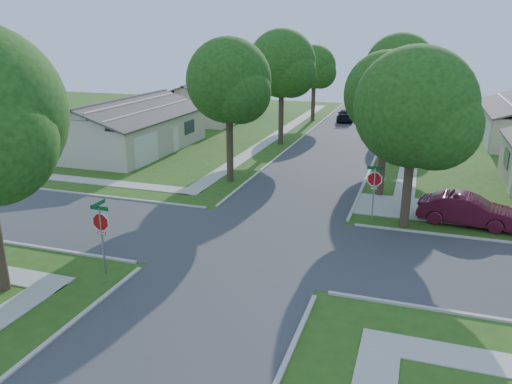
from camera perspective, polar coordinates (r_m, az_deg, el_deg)
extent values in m
plane|color=#274B14|center=(22.74, -0.08, -5.83)|extent=(100.00, 100.00, 0.00)
cube|color=#333335|center=(22.73, -0.08, -5.82)|extent=(7.00, 100.00, 0.02)
cube|color=#9E9B91|center=(46.68, 17.48, 5.62)|extent=(1.20, 40.00, 0.04)
cube|color=#9E9B91|center=(48.37, 2.83, 6.80)|extent=(1.20, 40.00, 0.04)
cube|color=#9E9B91|center=(28.39, 20.00, -2.03)|extent=(8.80, 3.60, 0.05)
cube|color=gray|center=(20.36, -17.14, -5.41)|extent=(0.06, 0.06, 2.70)
cylinder|color=white|center=(20.07, -17.34, -3.31)|extent=(1.05, 0.02, 1.05)
cylinder|color=#B30C11|center=(20.07, -17.34, -3.31)|extent=(0.90, 0.03, 0.90)
cube|color=#B30C11|center=(20.24, -17.22, -4.55)|extent=(0.34, 0.03, 0.12)
cube|color=white|center=(20.24, -17.22, -4.55)|extent=(0.30, 0.03, 0.08)
cube|color=#0C5426|center=(19.89, -17.49, -1.77)|extent=(0.80, 0.02, 0.16)
cube|color=#0C5426|center=(19.83, -17.53, -1.28)|extent=(0.02, 0.80, 0.16)
cube|color=gray|center=(25.74, 13.27, -0.28)|extent=(0.06, 0.06, 2.70)
cylinder|color=white|center=(25.51, 13.40, 1.43)|extent=(1.05, 0.02, 1.05)
cylinder|color=#B30C11|center=(25.51, 13.40, 1.43)|extent=(0.90, 0.03, 0.90)
cube|color=#B30C11|center=(25.64, 13.32, 0.43)|extent=(0.34, 0.03, 0.12)
cube|color=white|center=(25.64, 13.32, 0.43)|extent=(0.30, 0.03, 0.08)
cube|color=#0C5426|center=(25.37, 13.49, 2.67)|extent=(0.80, 0.02, 0.16)
cube|color=#0C5426|center=(25.32, 13.52, 3.06)|extent=(0.02, 0.80, 0.16)
cylinder|color=#38281C|center=(29.71, 14.18, 3.29)|extent=(0.44, 0.44, 3.95)
sphere|color=#183A0E|center=(29.03, 14.76, 10.77)|extent=(4.80, 4.80, 4.80)
sphere|color=#183A0E|center=(28.58, 16.29, 9.34)|extent=(3.46, 3.46, 3.46)
sphere|color=#183A0E|center=(29.73, 13.37, 10.09)|extent=(3.26, 3.26, 3.26)
cylinder|color=#38281C|center=(41.42, 15.60, 7.35)|extent=(0.44, 0.44, 4.30)
sphere|color=#183A0E|center=(40.92, 16.11, 13.38)|extent=(5.40, 5.40, 5.40)
sphere|color=#183A0E|center=(40.39, 17.35, 12.26)|extent=(3.89, 3.89, 3.89)
sphere|color=#183A0E|center=(41.67, 14.96, 12.78)|extent=(3.67, 3.67, 3.67)
cylinder|color=#38281C|center=(54.27, 16.43, 9.52)|extent=(0.44, 0.44, 4.20)
sphere|color=#183A0E|center=(53.90, 16.82, 13.86)|extent=(5.00, 5.00, 5.00)
sphere|color=#183A0E|center=(53.42, 17.69, 13.08)|extent=(3.60, 3.60, 3.60)
sphere|color=#183A0E|center=(54.59, 15.99, 13.43)|extent=(3.40, 3.40, 3.40)
cylinder|color=#38281C|center=(31.70, -3.01, 4.95)|extent=(0.44, 0.44, 4.25)
sphere|color=#183A0E|center=(31.05, -3.13, 12.62)|extent=(5.20, 5.20, 5.20)
sphere|color=#183A0E|center=(30.31, -1.84, 11.29)|extent=(3.74, 3.74, 3.74)
sphere|color=#183A0E|center=(31.99, -4.01, 11.82)|extent=(3.54, 3.54, 3.54)
cylinder|color=#38281C|center=(42.88, 2.87, 8.40)|extent=(0.44, 0.44, 4.44)
sphere|color=#183A0E|center=(42.39, 2.97, 14.47)|extent=(5.60, 5.60, 5.60)
sphere|color=#183A0E|center=(41.65, 4.07, 13.43)|extent=(4.03, 4.03, 4.03)
sphere|color=#183A0E|center=(43.33, 2.11, 13.80)|extent=(3.81, 3.81, 3.81)
cylinder|color=#38281C|center=(55.42, 6.55, 10.11)|extent=(0.44, 0.44, 3.90)
sphere|color=#183A0E|center=(55.07, 6.68, 14.01)|extent=(4.60, 4.60, 4.60)
sphere|color=#183A0E|center=(54.50, 7.41, 13.34)|extent=(3.31, 3.31, 3.31)
sphere|color=#183A0E|center=(55.80, 6.08, 13.60)|extent=(3.13, 3.13, 3.13)
cylinder|color=#38281C|center=(25.07, 16.86, -0.04)|extent=(0.44, 0.44, 3.54)
sphere|color=#183A0E|center=(24.21, 17.72, 9.23)|extent=(5.60, 5.60, 5.60)
sphere|color=#183A0E|center=(23.76, 19.90, 7.16)|extent=(4.03, 4.03, 4.03)
sphere|color=#183A0E|center=(25.00, 15.70, 8.34)|extent=(3.81, 3.81, 3.81)
cube|color=silver|center=(32.89, 27.14, 1.46)|extent=(0.06, 0.90, 2.00)
cube|color=#1E2633|center=(35.27, 26.70, 3.43)|extent=(0.06, 1.80, 1.10)
cube|color=#46403C|center=(49.67, 27.18, 9.21)|extent=(4.42, 13.60, 1.56)
cube|color=silver|center=(45.90, 24.92, 5.98)|extent=(0.06, 3.20, 2.20)
cube|color=silver|center=(50.38, 24.41, 6.83)|extent=(0.06, 0.90, 2.00)
cube|color=#1E2633|center=(52.85, 24.23, 7.90)|extent=(0.06, 1.80, 1.10)
cube|color=#B7AA91|center=(42.19, -14.50, 6.58)|extent=(8.00, 13.00, 2.80)
cube|color=#46403C|center=(40.82, -12.32, 9.31)|extent=(4.42, 13.60, 1.56)
cube|color=#46403C|center=(42.98, -16.99, 9.35)|extent=(4.42, 13.60, 1.56)
cube|color=silver|center=(36.91, -12.39, 4.74)|extent=(0.06, 3.20, 2.20)
cube|color=silver|center=(40.81, -9.16, 5.99)|extent=(0.06, 0.90, 2.00)
cube|color=#1E2633|center=(42.99, -7.60, 7.39)|extent=(0.06, 1.80, 1.10)
cube|color=#B7AA91|center=(57.03, -5.24, 9.80)|extent=(8.00, 13.00, 2.80)
cube|color=#46403C|center=(56.02, -3.38, 11.81)|extent=(4.42, 13.60, 1.56)
cube|color=#46403C|center=(57.61, -7.17, 11.87)|extent=(4.42, 13.60, 1.56)
cube|color=silver|center=(51.98, -2.83, 8.76)|extent=(0.06, 3.20, 2.20)
cube|color=silver|center=(56.21, -1.14, 9.34)|extent=(0.06, 0.90, 2.00)
cube|color=#1E2633|center=(58.57, -0.28, 10.22)|extent=(0.06, 1.80, 1.10)
imported|color=#4E1021|center=(26.74, 23.00, -1.89)|extent=(4.81, 2.20, 1.53)
imported|color=black|center=(45.70, 13.87, 6.50)|extent=(1.84, 4.00, 1.33)
imported|color=black|center=(55.76, 10.22, 8.63)|extent=(2.15, 4.55, 1.28)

